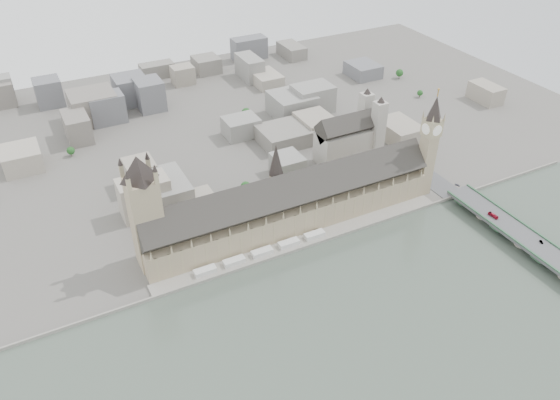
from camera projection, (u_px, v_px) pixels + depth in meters
name	position (u px, v px, depth m)	size (l,w,h in m)	color
ground	(300.00, 237.00, 471.82)	(900.00, 900.00, 0.00)	#595651
river_thames	(424.00, 380.00, 351.39)	(600.00, 600.00, 0.00)	#3E4A3F
embankment_wall	(309.00, 246.00, 460.02)	(600.00, 1.50, 3.00)	gray
river_terrace	(304.00, 241.00, 465.78)	(270.00, 15.00, 2.00)	gray
terrace_tents	(262.00, 252.00, 449.43)	(118.00, 7.00, 4.00)	silver
palace_of_westminster	(290.00, 204.00, 473.23)	(265.00, 40.73, 55.44)	gray
elizabeth_tower	(430.00, 139.00, 496.23)	(17.00, 17.00, 107.50)	gray
victoria_tower	(145.00, 207.00, 413.50)	(30.00, 30.00, 100.00)	gray
central_tower	(276.00, 169.00, 453.95)	(13.00, 13.00, 48.00)	#9A8F6A
westminster_bridge	(516.00, 235.00, 465.79)	(25.00, 325.00, 10.25)	#474749
westminster_abbey	(350.00, 137.00, 568.44)	(68.00, 36.00, 64.00)	gray
city_skyline_inland	(200.00, 108.00, 639.80)	(720.00, 360.00, 38.00)	gray
park_trees	(260.00, 198.00, 507.58)	(110.00, 30.00, 15.00)	#174217
red_bus_north	(493.00, 215.00, 478.30)	(2.35, 10.03, 2.79)	maroon
car_silver	(541.00, 242.00, 449.28)	(1.55, 4.43, 1.46)	gray
car_approach	(458.00, 185.00, 519.42)	(2.00, 4.92, 1.43)	gray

